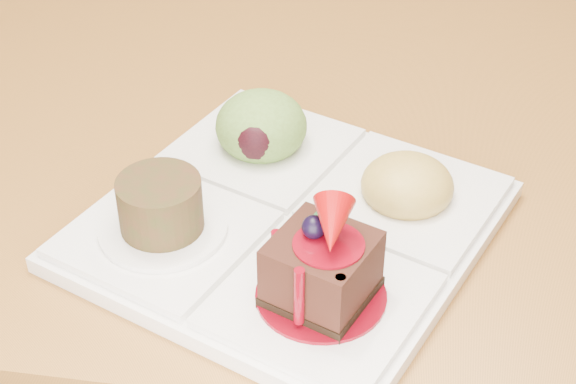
# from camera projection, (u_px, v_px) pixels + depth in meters

# --- Properties ---
(ground) EXTENTS (6.00, 6.00, 0.00)m
(ground) POSITION_uv_depth(u_px,v_px,m) (325.00, 283.00, 1.66)
(ground) COLOR #573418
(sampler_plate) EXTENTS (0.33, 0.33, 0.10)m
(sampler_plate) POSITION_uv_depth(u_px,v_px,m) (289.00, 206.00, 0.61)
(sampler_plate) COLOR white
(sampler_plate) RESTS_ON dining_table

